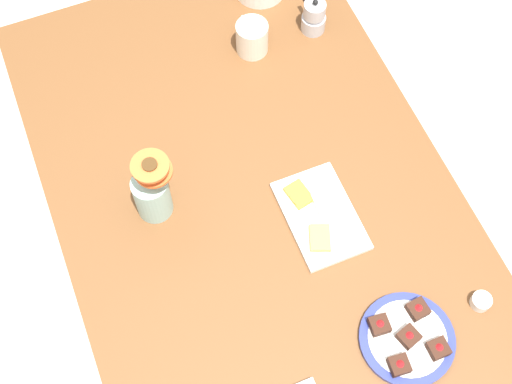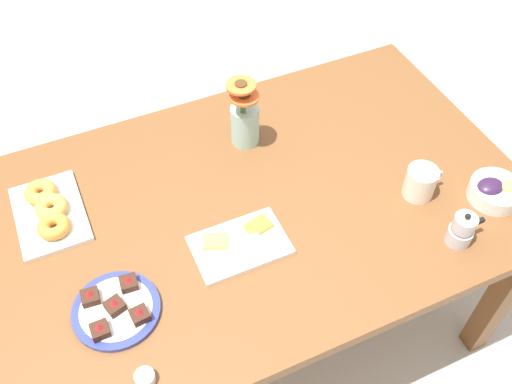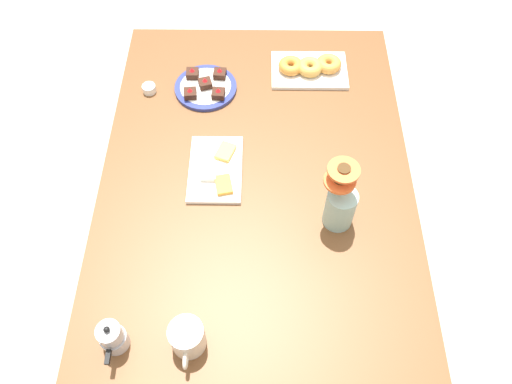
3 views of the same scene
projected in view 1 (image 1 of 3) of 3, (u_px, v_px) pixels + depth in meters
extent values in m
plane|color=#B7B2A8|center=(256.00, 293.00, 2.49)|extent=(6.00, 6.00, 0.00)
cube|color=brown|center=(256.00, 202.00, 1.84)|extent=(1.60, 1.00, 0.04)
cube|color=brown|center=(289.00, 40.00, 2.55)|extent=(0.07, 0.07, 0.70)
cube|color=brown|center=(61.00, 115.00, 2.40)|extent=(0.07, 0.07, 0.70)
cylinder|color=silver|center=(252.00, 38.00, 2.00)|extent=(0.09, 0.09, 0.10)
cylinder|color=brown|center=(252.00, 28.00, 1.96)|extent=(0.08, 0.08, 0.00)
torus|color=silver|center=(244.00, 23.00, 2.02)|extent=(0.05, 0.01, 0.05)
cube|color=white|center=(321.00, 216.00, 1.80)|extent=(0.26, 0.17, 0.01)
cube|color=#EFB74C|center=(320.00, 238.00, 1.75)|extent=(0.08, 0.07, 0.01)
cube|color=white|center=(325.00, 204.00, 1.79)|extent=(0.07, 0.05, 0.02)
cube|color=orange|center=(299.00, 194.00, 1.81)|extent=(0.08, 0.06, 0.01)
cylinder|color=white|center=(481.00, 301.00, 1.69)|extent=(0.05, 0.05, 0.03)
cylinder|color=#C68923|center=(482.00, 300.00, 1.68)|extent=(0.04, 0.04, 0.01)
cylinder|color=navy|center=(407.00, 339.00, 1.65)|extent=(0.22, 0.22, 0.01)
cylinder|color=white|center=(407.00, 339.00, 1.65)|extent=(0.18, 0.18, 0.01)
cube|color=#381E14|center=(399.00, 365.00, 1.61)|extent=(0.05, 0.05, 0.02)
cone|color=red|center=(401.00, 363.00, 1.59)|extent=(0.02, 0.02, 0.01)
cube|color=#381E14|center=(379.00, 325.00, 1.65)|extent=(0.05, 0.05, 0.02)
cone|color=red|center=(381.00, 323.00, 1.63)|extent=(0.02, 0.02, 0.01)
cube|color=#381E14|center=(438.00, 349.00, 1.62)|extent=(0.04, 0.04, 0.02)
cone|color=red|center=(440.00, 346.00, 1.61)|extent=(0.02, 0.02, 0.01)
cube|color=#381E14|center=(418.00, 309.00, 1.67)|extent=(0.05, 0.05, 0.02)
cone|color=red|center=(419.00, 307.00, 1.65)|extent=(0.02, 0.02, 0.01)
cube|color=#381E14|center=(409.00, 337.00, 1.64)|extent=(0.05, 0.05, 0.02)
cone|color=red|center=(410.00, 334.00, 1.62)|extent=(0.02, 0.02, 0.01)
cylinder|color=#99C1B7|center=(152.00, 196.00, 1.75)|extent=(0.09, 0.09, 0.14)
cylinder|color=#3D702D|center=(153.00, 177.00, 1.65)|extent=(0.01, 0.01, 0.10)
cylinder|color=orange|center=(150.00, 166.00, 1.60)|extent=(0.09, 0.09, 0.01)
cylinder|color=#472D14|center=(149.00, 165.00, 1.59)|extent=(0.04, 0.04, 0.01)
cylinder|color=#3D702D|center=(155.00, 178.00, 1.67)|extent=(0.01, 0.01, 0.06)
cylinder|color=orange|center=(154.00, 171.00, 1.64)|extent=(0.09, 0.09, 0.01)
cylinder|color=#472D14|center=(153.00, 170.00, 1.63)|extent=(0.04, 0.04, 0.01)
cylinder|color=#B7B7BC|center=(313.00, 23.00, 2.05)|extent=(0.07, 0.07, 0.05)
cylinder|color=#B7B7BC|center=(314.00, 16.00, 2.03)|extent=(0.05, 0.05, 0.01)
cylinder|color=#B7B7BC|center=(315.00, 10.00, 2.00)|extent=(0.06, 0.06, 0.04)
sphere|color=black|center=(315.00, 2.00, 1.98)|extent=(0.02, 0.02, 0.02)
cube|color=black|center=(307.00, 1.00, 2.05)|extent=(0.04, 0.01, 0.01)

